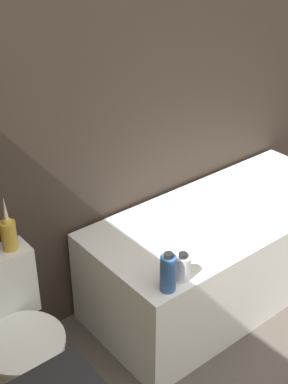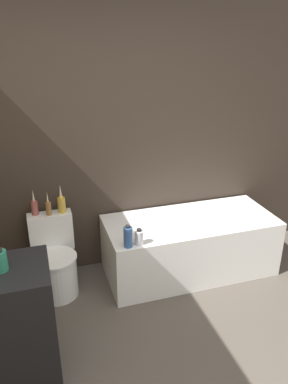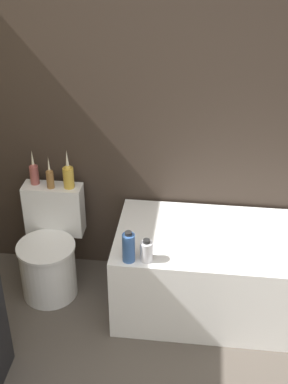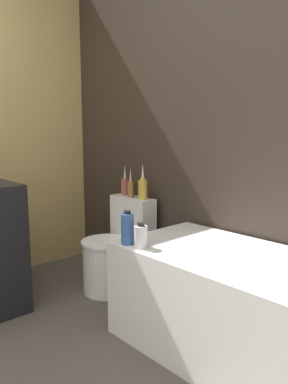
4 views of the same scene
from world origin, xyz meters
TOP-DOWN VIEW (x-y plane):
  - wall_back_tiled at (0.00, 2.04)m, footprint 6.40×0.06m
  - bathtub at (0.69, 1.62)m, footprint 1.67×0.73m
  - toilet at (-0.62, 1.69)m, footprint 0.40×0.53m
  - soap_bottle_glass at (-0.98, 0.80)m, footprint 0.09×0.09m
  - vase_gold at (-0.74, 1.90)m, footprint 0.06×0.06m
  - vase_silver at (-0.62, 1.86)m, footprint 0.05×0.05m
  - vase_bronze at (-0.50, 1.88)m, footprint 0.07×0.07m
  - shampoo_bottle_tall at (-0.02, 1.32)m, footprint 0.07×0.07m
  - shampoo_bottle_short at (0.08, 1.33)m, footprint 0.07×0.07m

SIDE VIEW (x-z plane):
  - bathtub at x=0.69m, z-range 0.00..0.58m
  - toilet at x=-0.62m, z-range -0.06..0.65m
  - shampoo_bottle_short at x=0.08m, z-range 0.57..0.72m
  - shampoo_bottle_tall at x=-0.02m, z-range 0.57..0.77m
  - vase_silver at x=-0.62m, z-range 0.67..0.90m
  - vase_gold at x=-0.74m, z-range 0.67..0.92m
  - vase_bronze at x=-0.50m, z-range 0.67..0.94m
  - soap_bottle_glass at x=-0.98m, z-range 0.88..1.03m
  - wall_back_tiled at x=0.00m, z-range 0.00..2.60m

